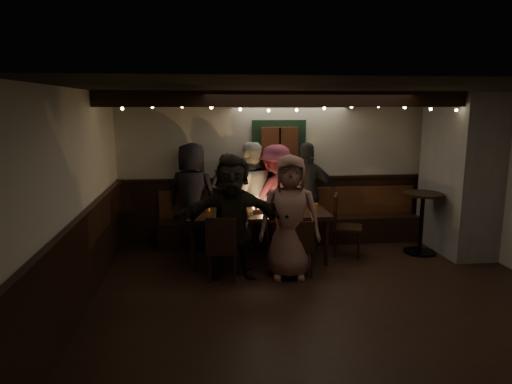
{
  "coord_description": "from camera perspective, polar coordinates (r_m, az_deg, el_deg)",
  "views": [
    {
      "loc": [
        -1.55,
        -5.44,
        2.41
      ],
      "look_at": [
        -0.7,
        1.6,
        1.05
      ],
      "focal_mm": 32.0,
      "sensor_mm": 36.0,
      "label": 1
    }
  ],
  "objects": [
    {
      "name": "person_d",
      "position": [
        7.84,
        2.54,
        -0.45
      ],
      "size": [
        1.3,
        1.06,
        1.75
      ],
      "primitive_type": "imported",
      "rotation": [
        0.0,
        0.0,
        3.57
      ],
      "color": "brown",
      "rests_on": "ground"
    },
    {
      "name": "person_b",
      "position": [
        7.79,
        -3.61,
        -1.01
      ],
      "size": [
        0.66,
        0.51,
        1.62
      ],
      "primitive_type": "imported",
      "rotation": [
        0.0,
        0.0,
        2.92
      ],
      "color": "#28282D",
      "rests_on": "ground"
    },
    {
      "name": "chair_near_left",
      "position": [
        6.3,
        -4.25,
        -6.62
      ],
      "size": [
        0.49,
        0.49,
        0.93
      ],
      "color": "black",
      "rests_on": "ground"
    },
    {
      "name": "person_g",
      "position": [
        6.38,
        4.23,
        -3.13
      ],
      "size": [
        0.93,
        0.68,
        1.75
      ],
      "primitive_type": "imported",
      "rotation": [
        0.0,
        0.0,
        -0.16
      ],
      "color": "#875C50",
      "rests_on": "ground"
    },
    {
      "name": "person_e",
      "position": [
        7.87,
        6.41,
        -0.31
      ],
      "size": [
        1.13,
        0.7,
        1.79
      ],
      "primitive_type": "imported",
      "rotation": [
        0.0,
        0.0,
        2.87
      ],
      "color": "#292A2D",
      "rests_on": "ground"
    },
    {
      "name": "chair_end",
      "position": [
        7.49,
        10.67,
        -3.61
      ],
      "size": [
        0.58,
        0.58,
        1.0
      ],
      "color": "black",
      "rests_on": "ground"
    },
    {
      "name": "person_c",
      "position": [
        7.8,
        -0.8,
        -0.33
      ],
      "size": [
        0.98,
        0.83,
        1.79
      ],
      "primitive_type": "imported",
      "rotation": [
        0.0,
        0.0,
        3.32
      ],
      "color": "silver",
      "rests_on": "ground"
    },
    {
      "name": "chair_near_right",
      "position": [
        6.5,
        5.59,
        -6.62
      ],
      "size": [
        0.39,
        0.39,
        0.82
      ],
      "color": "black",
      "rests_on": "ground"
    },
    {
      "name": "high_top",
      "position": [
        7.92,
        20.02,
        -2.74
      ],
      "size": [
        0.63,
        0.63,
        1.01
      ],
      "color": "black",
      "rests_on": "ground"
    },
    {
      "name": "dining_table",
      "position": [
        7.1,
        0.19,
        -2.99
      ],
      "size": [
        2.18,
        0.93,
        0.94
      ],
      "color": "black",
      "rests_on": "ground"
    },
    {
      "name": "person_f",
      "position": [
        6.37,
        -2.96,
        -3.15
      ],
      "size": [
        1.65,
        0.65,
        1.74
      ],
      "primitive_type": "imported",
      "rotation": [
        0.0,
        0.0,
        -0.08
      ],
      "color": "black",
      "rests_on": "ground"
    },
    {
      "name": "room",
      "position": [
        7.47,
        13.78,
        0.23
      ],
      "size": [
        6.02,
        5.01,
        2.62
      ],
      "color": "black",
      "rests_on": "ground"
    },
    {
      "name": "person_a",
      "position": [
        7.77,
        -7.97,
        -0.48
      ],
      "size": [
        1.02,
        0.84,
        1.79
      ],
      "primitive_type": "imported",
      "rotation": [
        0.0,
        0.0,
        2.78
      ],
      "color": "black",
      "rests_on": "ground"
    }
  ]
}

